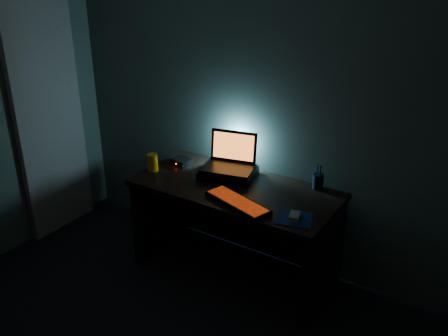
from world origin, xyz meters
name	(u,v)px	position (x,y,z in m)	size (l,w,h in m)	color
room	(41,223)	(0.00, 0.00, 1.25)	(3.50, 4.00, 2.50)	black
desk	(238,215)	(0.00, 1.67, 0.49)	(1.50, 0.70, 0.75)	black
curtain	(47,103)	(-1.71, 1.42, 1.15)	(0.06, 0.65, 2.30)	#C1B19A
riser	(228,173)	(-0.13, 1.74, 0.78)	(0.40, 0.30, 0.06)	black
laptop	(230,159)	(-0.14, 1.79, 0.87)	(0.43, 0.36, 0.26)	black
keyboard	(237,202)	(0.16, 1.40, 0.77)	(0.53, 0.30, 0.03)	black
mousepad	(294,219)	(0.56, 1.43, 0.75)	(0.22, 0.20, 0.00)	navy
mouse	(295,216)	(0.56, 1.43, 0.77)	(0.06, 0.11, 0.03)	gray
pen_cup	(318,181)	(0.51, 1.91, 0.80)	(0.08, 0.08, 0.11)	black
juice_glass	(153,162)	(-0.68, 1.52, 0.82)	(0.08, 0.08, 0.14)	orange
router	(182,162)	(-0.56, 1.73, 0.77)	(0.17, 0.14, 0.05)	black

